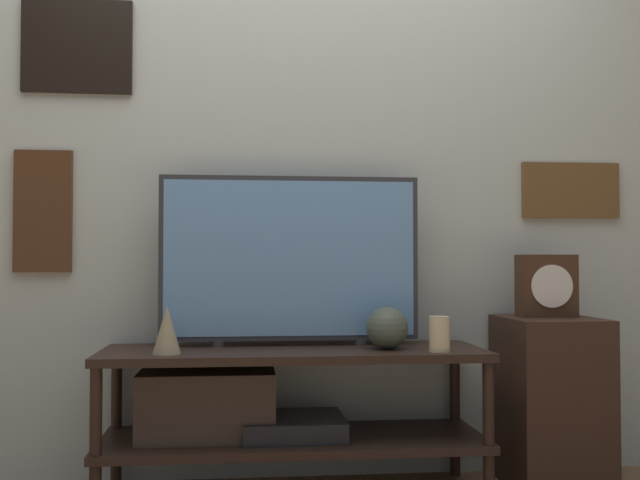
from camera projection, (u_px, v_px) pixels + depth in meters
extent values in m
cube|color=beige|center=(289.00, 136.00, 3.01)|extent=(6.40, 0.06, 2.70)
cube|color=brown|center=(571.00, 190.00, 3.08)|extent=(0.41, 0.02, 0.23)
cube|color=#BCB299|center=(571.00, 190.00, 3.07)|extent=(0.38, 0.01, 0.19)
cube|color=#4C2D19|center=(43.00, 211.00, 2.86)|extent=(0.22, 0.02, 0.47)
cube|color=beige|center=(43.00, 211.00, 2.85)|extent=(0.18, 0.01, 0.43)
cube|color=black|center=(77.00, 46.00, 2.89)|extent=(0.42, 0.02, 0.36)
cube|color=beige|center=(77.00, 46.00, 2.88)|extent=(0.38, 0.01, 0.33)
cube|color=black|center=(293.00, 353.00, 2.70)|extent=(1.37, 0.47, 0.03)
cube|color=black|center=(293.00, 440.00, 2.69)|extent=(1.37, 0.47, 0.03)
cylinder|color=black|center=(96.00, 440.00, 2.42)|extent=(0.04, 0.04, 0.53)
cylinder|color=black|center=(489.00, 431.00, 2.56)|extent=(0.04, 0.04, 0.53)
cylinder|color=black|center=(116.00, 415.00, 2.82)|extent=(0.04, 0.04, 0.53)
cylinder|color=black|center=(455.00, 408.00, 2.96)|extent=(0.04, 0.04, 0.53)
cube|color=black|center=(293.00, 426.00, 2.69)|extent=(0.36, 0.33, 0.07)
cube|color=#47382D|center=(207.00, 404.00, 2.66)|extent=(0.48, 0.26, 0.24)
cylinder|color=#333338|center=(218.00, 344.00, 2.78)|extent=(0.05, 0.05, 0.02)
cylinder|color=#333338|center=(360.00, 342.00, 2.83)|extent=(0.05, 0.05, 0.02)
cube|color=#333338|center=(290.00, 258.00, 2.81)|extent=(0.97, 0.04, 0.62)
cube|color=#6B9ED1|center=(290.00, 258.00, 2.80)|extent=(0.94, 0.01, 0.58)
sphere|color=#4C5647|center=(387.00, 328.00, 2.69)|extent=(0.15, 0.15, 0.15)
cone|color=tan|center=(167.00, 329.00, 2.55)|extent=(0.10, 0.10, 0.17)
cylinder|color=beige|center=(440.00, 334.00, 2.61)|extent=(0.07, 0.07, 0.12)
cube|color=#382319|center=(551.00, 401.00, 2.83)|extent=(0.34, 0.40, 0.63)
cube|color=#422819|center=(546.00, 286.00, 2.87)|extent=(0.22, 0.10, 0.24)
cylinder|color=white|center=(552.00, 286.00, 2.82)|extent=(0.16, 0.01, 0.16)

